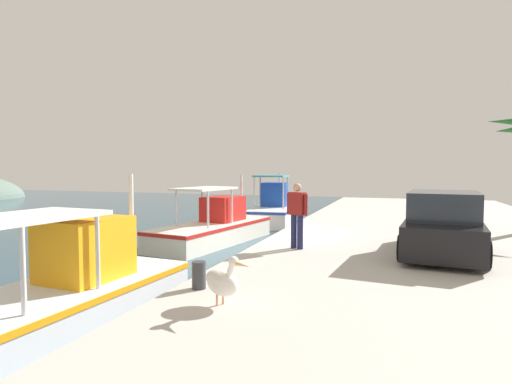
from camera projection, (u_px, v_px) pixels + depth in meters
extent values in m
cube|color=#BCB7AD|center=(441.00, 255.00, 11.90)|extent=(36.00, 10.00, 0.80)
cube|color=white|center=(58.00, 307.00, 7.51)|extent=(5.62, 2.49, 0.73)
cube|color=orange|center=(58.00, 292.00, 7.49)|extent=(5.66, 2.53, 0.12)
cube|color=orange|center=(86.00, 248.00, 8.08)|extent=(1.62, 1.37, 1.21)
cylinder|color=silver|center=(23.00, 271.00, 6.03)|extent=(0.08, 0.08, 1.33)
cylinder|color=silver|center=(98.00, 252.00, 7.39)|extent=(0.08, 0.08, 1.33)
cylinder|color=silver|center=(40.00, 246.00, 7.97)|extent=(0.08, 0.08, 1.33)
cube|color=silver|center=(31.00, 216.00, 6.96)|extent=(2.32, 1.71, 0.08)
cylinder|color=silver|center=(132.00, 219.00, 9.32)|extent=(0.10, 0.10, 2.07)
torus|color=orange|center=(58.00, 246.00, 8.31)|extent=(0.55, 0.14, 0.54)
cube|color=silver|center=(213.00, 233.00, 15.99)|extent=(6.30, 2.92, 0.80)
cube|color=red|center=(213.00, 225.00, 15.97)|extent=(6.34, 2.97, 0.12)
cube|color=red|center=(223.00, 209.00, 16.61)|extent=(1.86, 1.46, 0.99)
cylinder|color=silver|center=(208.00, 210.00, 14.39)|extent=(0.08, 0.08, 1.33)
cylinder|color=silver|center=(176.00, 208.00, 15.05)|extent=(0.08, 0.08, 1.33)
cylinder|color=silver|center=(232.00, 206.00, 15.84)|extent=(0.08, 0.08, 1.33)
cylinder|color=silver|center=(202.00, 205.00, 16.50)|extent=(0.08, 0.08, 1.33)
cube|color=silver|center=(205.00, 189.00, 15.41)|extent=(2.65, 1.85, 0.08)
cylinder|color=silver|center=(241.00, 196.00, 17.92)|extent=(0.10, 0.10, 1.84)
cube|color=white|center=(273.00, 215.00, 21.72)|extent=(5.19, 2.62, 0.89)
cube|color=#1947B7|center=(273.00, 209.00, 21.70)|extent=(5.23, 2.67, 0.12)
cube|color=#1947B7|center=(275.00, 194.00, 22.27)|extent=(1.52, 1.42, 1.30)
cylinder|color=silver|center=(283.00, 193.00, 20.38)|extent=(0.08, 0.08, 1.63)
cylinder|color=silver|center=(254.00, 193.00, 20.73)|extent=(0.08, 0.08, 1.63)
cylinder|color=silver|center=(288.00, 192.00, 21.69)|extent=(0.08, 0.08, 1.63)
cylinder|color=silver|center=(260.00, 191.00, 22.05)|extent=(0.08, 0.08, 1.63)
cube|color=teal|center=(271.00, 176.00, 21.16)|extent=(2.17, 1.77, 0.08)
cylinder|color=silver|center=(279.00, 189.00, 23.47)|extent=(0.10, 0.10, 1.80)
torus|color=orange|center=(263.00, 194.00, 22.50)|extent=(0.55, 0.15, 0.54)
cylinder|color=tan|center=(217.00, 299.00, 6.28)|extent=(0.04, 0.04, 0.22)
cylinder|color=tan|center=(223.00, 297.00, 6.36)|extent=(0.04, 0.04, 0.22)
ellipsoid|color=white|center=(222.00, 283.00, 6.27)|extent=(0.57, 0.72, 0.40)
ellipsoid|color=silver|center=(220.00, 278.00, 6.30)|extent=(0.57, 0.65, 0.28)
cylinder|color=white|center=(230.00, 271.00, 6.12)|extent=(0.17, 0.21, 0.27)
sphere|color=white|center=(234.00, 262.00, 6.05)|extent=(0.21, 0.21, 0.16)
cone|color=#F2B272|center=(243.00, 265.00, 5.91)|extent=(0.20, 0.30, 0.07)
cylinder|color=#1E234C|center=(300.00, 232.00, 10.72)|extent=(0.16, 0.16, 0.91)
cylinder|color=#1E234C|center=(294.00, 231.00, 10.85)|extent=(0.16, 0.16, 0.91)
cube|color=maroon|center=(297.00, 203.00, 10.74)|extent=(0.37, 0.49, 0.60)
cylinder|color=maroon|center=(306.00, 205.00, 10.58)|extent=(0.10, 0.10, 0.57)
cylinder|color=maroon|center=(289.00, 204.00, 10.91)|extent=(0.10, 0.10, 0.57)
sphere|color=tan|center=(297.00, 187.00, 10.72)|extent=(0.22, 0.22, 0.22)
cylinder|color=black|center=(478.00, 237.00, 10.91)|extent=(0.62, 0.24, 0.60)
cylinder|color=black|center=(410.00, 233.00, 11.63)|extent=(0.62, 0.24, 0.60)
cylinder|color=black|center=(486.00, 255.00, 8.61)|extent=(0.62, 0.24, 0.60)
cylinder|color=black|center=(402.00, 248.00, 9.33)|extent=(0.62, 0.24, 0.60)
cube|color=black|center=(443.00, 234.00, 10.11)|extent=(4.25, 2.11, 0.76)
cube|color=#262D38|center=(444.00, 205.00, 9.93)|extent=(2.35, 1.78, 0.68)
cylinder|color=#333338|center=(199.00, 275.00, 7.18)|extent=(0.25, 0.25, 0.48)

